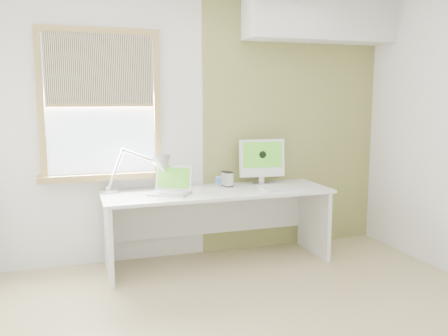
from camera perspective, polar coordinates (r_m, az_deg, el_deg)
name	(u,v)px	position (r m, az deg, el deg)	size (l,w,h in m)	color
room	(273,146)	(3.14, 5.96, 2.68)	(4.04, 3.54, 2.64)	tan
accent_wall	(292,127)	(5.13, 8.28, 4.94)	(2.00, 0.02, 2.60)	olive
soffit	(319,21)	(5.13, 11.54, 17.18)	(1.60, 0.40, 0.42)	white
window	(101,106)	(4.58, -14.77, 7.37)	(1.20, 0.14, 1.42)	#A88647
desk	(216,209)	(4.62, -0.95, -4.98)	(2.20, 0.70, 0.73)	white
desk_lamp	(153,169)	(4.48, -8.71, -0.09)	(0.73, 0.36, 0.42)	silver
laptop	(171,187)	(4.41, -6.46, -2.27)	(0.46, 0.44, 0.25)	silver
phone_dock	(218,185)	(4.64, -0.70, -2.04)	(0.07, 0.07, 0.12)	silver
external_drive	(227,179)	(4.72, 0.40, -1.35)	(0.10, 0.13, 0.15)	silver
imac	(262,159)	(4.85, 4.64, 1.10)	(0.48, 0.17, 0.46)	silver
keyboard	(283,189)	(4.57, 7.26, -2.58)	(0.45, 0.15, 0.02)	white
mouse	(263,189)	(4.52, 4.72, -2.60)	(0.06, 0.10, 0.03)	white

